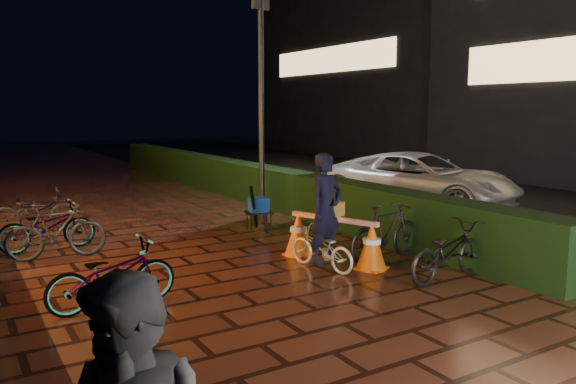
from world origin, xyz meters
TOP-DOWN VIEW (x-y plane):
  - ground at (0.00, 0.00)m, footprint 80.00×80.00m
  - asphalt_road at (9.00, 5.00)m, footprint 11.00×60.00m
  - hedge at (3.30, 8.00)m, footprint 0.70×20.00m
  - van at (6.49, 4.27)m, footprint 3.94×5.49m
  - far_buildings at (17.23, 9.61)m, footprint 9.08×31.00m
  - lamp_post_hedge at (2.47, 5.36)m, footprint 0.48×0.18m
  - cyclist at (1.09, 0.86)m, footprint 0.74×1.35m
  - traffic_barrier at (1.50, 1.17)m, footprint 1.06×1.86m
  - cart_assembly at (1.58, 3.90)m, footprint 0.64×0.54m
  - parked_bikes_storefront at (-2.32, 3.81)m, footprint 1.90×6.10m
  - parked_bikes_hedge at (2.34, 0.09)m, footprint 1.72×1.97m

SIDE VIEW (x-z plane):
  - ground at x=0.00m, z-range 0.00..0.00m
  - asphalt_road at x=9.00m, z-range 0.00..0.01m
  - traffic_barrier at x=1.50m, z-range 0.00..0.76m
  - parked_bikes_storefront at x=-2.32m, z-range -0.04..0.92m
  - parked_bikes_hedge at x=2.34m, z-range -0.03..0.93m
  - hedge at x=3.30m, z-range 0.00..1.00m
  - cart_assembly at x=1.58m, z-range 0.01..1.00m
  - cyclist at x=1.09m, z-range -0.24..1.60m
  - van at x=6.49m, z-range 0.01..1.39m
  - lamp_post_hedge at x=2.47m, z-range 0.25..5.30m
  - far_buildings at x=17.23m, z-range -0.53..13.47m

